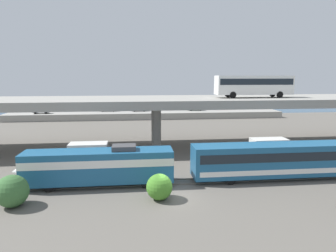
{
  "coord_description": "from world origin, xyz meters",
  "views": [
    {
      "loc": [
        -3.42,
        -26.29,
        11.19
      ],
      "look_at": [
        1.24,
        14.73,
        4.26
      ],
      "focal_mm": 32.3,
      "sensor_mm": 36.0,
      "label": 1
    }
  ],
  "objects": [
    {
      "name": "ground_plane",
      "position": [
        0.0,
        0.0,
        0.0
      ],
      "size": [
        260.0,
        260.0,
        0.0
      ],
      "primitive_type": "plane",
      "color": "#605B54"
    },
    {
      "name": "rail_strip_near",
      "position": [
        0.0,
        3.27,
        0.06
      ],
      "size": [
        110.0,
        0.12,
        0.12
      ],
      "primitive_type": "cube",
      "color": "#59544C",
      "rests_on": "ground_plane"
    },
    {
      "name": "rail_strip_far",
      "position": [
        0.0,
        4.73,
        0.06
      ],
      "size": [
        110.0,
        0.12,
        0.12
      ],
      "primitive_type": "cube",
      "color": "#59544C",
      "rests_on": "ground_plane"
    },
    {
      "name": "train_locomotive",
      "position": [
        -7.8,
        4.0,
        2.19
      ],
      "size": [
        16.03,
        3.04,
        4.18
      ],
      "rotation": [
        0.0,
        0.0,
        3.14
      ],
      "color": "#1E5984",
      "rests_on": "ground_plane"
    },
    {
      "name": "train_coach_lead",
      "position": [
        13.48,
        4.0,
        2.17
      ],
      "size": [
        21.61,
        3.04,
        3.86
      ],
      "rotation": [
        0.0,
        0.0,
        3.14
      ],
      "color": "#1E5984",
      "rests_on": "ground_plane"
    },
    {
      "name": "highway_overpass",
      "position": [
        0.0,
        20.0,
        7.04
      ],
      "size": [
        96.0,
        12.7,
        7.77
      ],
      "color": "gray",
      "rests_on": "ground_plane"
    },
    {
      "name": "transit_bus_on_overpass",
      "position": [
        15.22,
        19.24,
        9.83
      ],
      "size": [
        12.0,
        2.68,
        3.4
      ],
      "color": "silver",
      "rests_on": "highway_overpass"
    },
    {
      "name": "service_truck_west",
      "position": [
        -8.16,
        10.54,
        1.64
      ],
      "size": [
        6.8,
        2.46,
        3.04
      ],
      "color": "black",
      "rests_on": "ground_plane"
    },
    {
      "name": "service_truck_east",
      "position": [
        14.96,
        10.54,
        1.64
      ],
      "size": [
        6.8,
        2.46,
        3.04
      ],
      "color": "#B7B7BC",
      "rests_on": "ground_plane"
    },
    {
      "name": "pier_parking_lot",
      "position": [
        0.0,
        55.0,
        0.83
      ],
      "size": [
        71.69,
        10.91,
        1.67
      ],
      "primitive_type": "cube",
      "color": "gray",
      "rests_on": "ground_plane"
    },
    {
      "name": "parked_car_0",
      "position": [
        13.33,
        55.1,
        2.44
      ],
      "size": [
        4.13,
        1.95,
        1.5
      ],
      "color": "#0C4C26",
      "rests_on": "pier_parking_lot"
    },
    {
      "name": "parked_car_1",
      "position": [
        -15.97,
        57.25,
        2.44
      ],
      "size": [
        4.54,
        1.97,
        1.5
      ],
      "color": "#B7B7BC",
      "rests_on": "pier_parking_lot"
    },
    {
      "name": "parked_car_2",
      "position": [
        21.24,
        56.79,
        2.44
      ],
      "size": [
        4.14,
        1.92,
        1.5
      ],
      "rotation": [
        0.0,
        0.0,
        3.14
      ],
      "color": "maroon",
      "rests_on": "pier_parking_lot"
    },
    {
      "name": "parked_car_3",
      "position": [
        -10.17,
        55.78,
        2.44
      ],
      "size": [
        4.51,
        1.97,
        1.5
      ],
      "rotation": [
        0.0,
        0.0,
        3.14
      ],
      "color": "black",
      "rests_on": "pier_parking_lot"
    },
    {
      "name": "parked_car_4",
      "position": [
        -26.56,
        52.57,
        2.44
      ],
      "size": [
        4.14,
        1.95,
        1.5
      ],
      "rotation": [
        0.0,
        0.0,
        3.14
      ],
      "color": "#B7B7BC",
      "rests_on": "pier_parking_lot"
    },
    {
      "name": "parked_car_5",
      "position": [
        -1.96,
        55.01,
        2.44
      ],
      "size": [
        4.13,
        1.91,
        1.5
      ],
      "rotation": [
        0.0,
        0.0,
        3.14
      ],
      "color": "#B7B7BC",
      "rests_on": "pier_parking_lot"
    },
    {
      "name": "harbor_water",
      "position": [
        0.0,
        78.0,
        0.0
      ],
      "size": [
        140.0,
        36.0,
        0.01
      ],
      "primitive_type": "cube",
      "color": "#2D5170",
      "rests_on": "ground_plane"
    },
    {
      "name": "shrub_left",
      "position": [
        -13.95,
        -0.34,
        1.4
      ],
      "size": [
        2.8,
        2.8,
        2.8
      ],
      "primitive_type": "sphere",
      "color": "#386634",
      "rests_on": "ground_plane"
    },
    {
      "name": "shrub_right",
      "position": [
        -1.25,
        -0.24,
        1.2
      ],
      "size": [
        2.39,
        2.39,
        2.39
      ],
      "primitive_type": "sphere",
      "color": "#458529",
      "rests_on": "ground_plane"
    }
  ]
}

